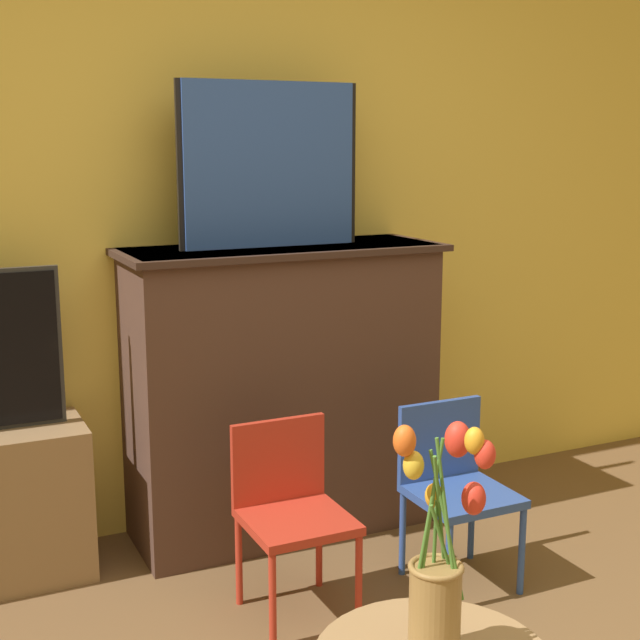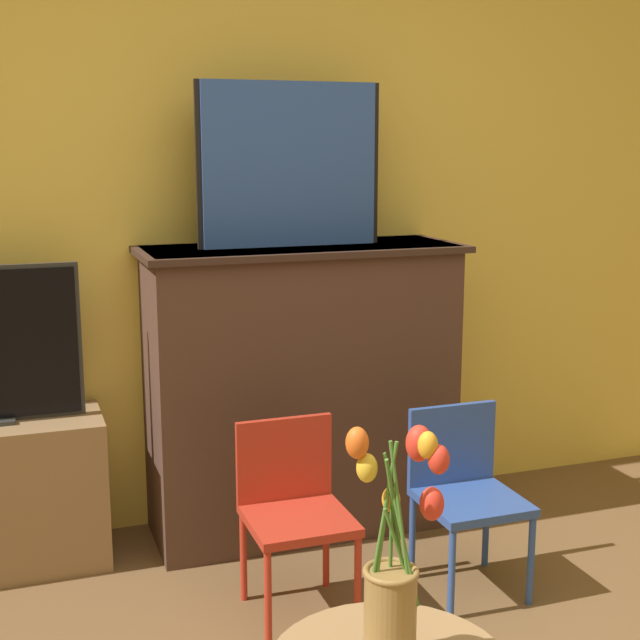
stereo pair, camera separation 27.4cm
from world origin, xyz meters
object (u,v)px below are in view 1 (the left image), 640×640
object	(u,v)px
chair_red	(290,504)
chair_blue	(454,480)
vase_tulips	(439,569)
painting	(270,165)

from	to	relation	value
chair_red	chair_blue	distance (m)	0.62
chair_red	vase_tulips	bearing A→B (deg)	-96.34
chair_red	vase_tulips	xyz separation A→B (m)	(-0.12, -1.08, 0.29)
painting	chair_blue	world-z (taller)	painting
painting	vase_tulips	distance (m)	1.90
painting	chair_blue	bearing A→B (deg)	-57.66
painting	chair_blue	size ratio (longest dim) A/B	1.14
vase_tulips	chair_blue	bearing A→B (deg)	54.51
chair_blue	vase_tulips	xyz separation A→B (m)	(-0.73, -1.03, 0.29)
painting	chair_red	world-z (taller)	painting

